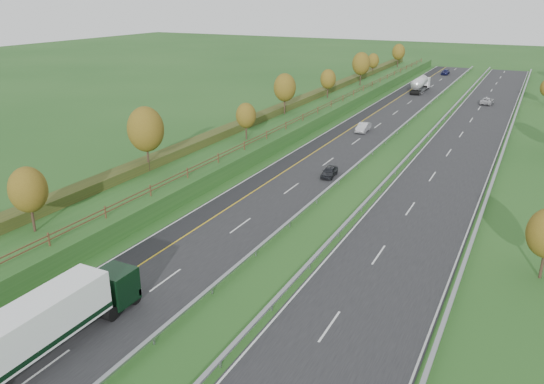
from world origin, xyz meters
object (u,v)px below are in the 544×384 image
(car_dark_near, at_px, (329,172))
(car_oncoming, at_px, (487,101))
(road_tanker, at_px, (420,84))
(car_small_far, at_px, (445,72))
(box_lorry, at_px, (32,332))
(car_silver_mid, at_px, (363,127))

(car_dark_near, height_order, car_oncoming, car_oncoming)
(road_tanker, xyz_separation_m, car_small_far, (0.36, 32.18, -1.15))
(box_lorry, height_order, car_silver_mid, box_lorry)
(car_small_far, bearing_deg, box_lorry, -88.71)
(car_oncoming, bearing_deg, box_lorry, 85.15)
(car_dark_near, bearing_deg, box_lorry, -98.95)
(box_lorry, bearing_deg, road_tanker, 90.12)
(box_lorry, bearing_deg, car_dark_near, 85.69)
(car_small_far, bearing_deg, car_dark_near, -86.92)
(car_dark_near, relative_size, car_silver_mid, 0.83)
(road_tanker, relative_size, car_oncoming, 2.32)
(road_tanker, distance_m, car_small_far, 32.21)
(road_tanker, bearing_deg, car_silver_mid, -89.95)
(car_silver_mid, bearing_deg, car_dark_near, -83.26)
(car_small_far, xyz_separation_m, car_oncoming, (15.47, -41.25, -0.00))
(car_silver_mid, bearing_deg, road_tanker, 88.96)
(car_silver_mid, height_order, car_small_far, car_silver_mid)
(box_lorry, xyz_separation_m, car_small_far, (0.12, 142.34, -1.62))
(car_silver_mid, bearing_deg, car_oncoming, 64.43)
(box_lorry, xyz_separation_m, road_tanker, (-0.24, 110.16, -0.47))
(box_lorry, xyz_separation_m, car_oncoming, (15.59, 101.09, -1.62))
(road_tanker, relative_size, car_small_far, 2.42)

